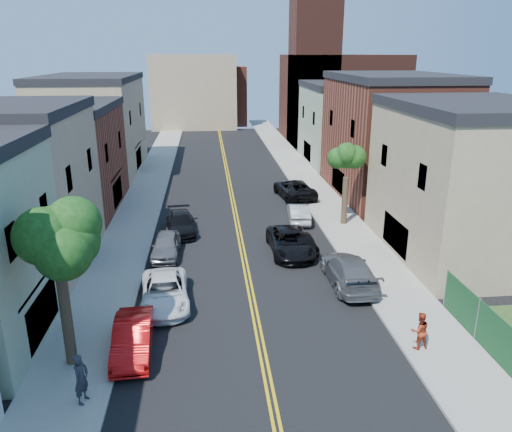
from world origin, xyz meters
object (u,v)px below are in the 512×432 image
object	(u,v)px
black_car_right	(301,241)
silver_car_right	(299,213)
pedestrian_left	(81,379)
pedestrian_right	(420,331)
white_pickup	(165,292)
dark_car_right_far	(294,189)
black_car_left	(180,223)
grey_car_right	(349,271)
black_suv_lane	(290,242)
red_sedan	(133,338)
grey_car_left	(166,246)

from	to	relation	value
black_car_right	silver_car_right	size ratio (longest dim) A/B	0.92
pedestrian_left	pedestrian_right	size ratio (longest dim) A/B	1.16
white_pickup	pedestrian_right	size ratio (longest dim) A/B	3.04
silver_car_right	dark_car_right_far	xyz separation A→B (m)	(0.81, 6.50, 0.11)
pedestrian_right	silver_car_right	bearing A→B (deg)	-89.59
dark_car_right_far	black_car_left	bearing A→B (deg)	32.29
grey_car_right	silver_car_right	bearing A→B (deg)	-86.04
black_car_right	black_suv_lane	world-z (taller)	black_suv_lane
dark_car_right_far	pedestrian_right	bearing A→B (deg)	85.09
pedestrian_left	dark_car_right_far	bearing A→B (deg)	-6.86
pedestrian_right	black_car_left	bearing A→B (deg)	-61.93
black_car_right	silver_car_right	bearing A→B (deg)	-104.23
black_car_right	grey_car_right	bearing A→B (deg)	102.78
black_car_left	black_car_right	world-z (taller)	black_car_left
black_car_left	dark_car_right_far	bearing A→B (deg)	34.28
grey_car_right	silver_car_right	distance (m)	10.96
grey_car_right	silver_car_right	size ratio (longest dim) A/B	1.34
grey_car_right	black_suv_lane	xyz separation A→B (m)	(-2.50, 4.76, -0.07)
black_suv_lane	dark_car_right_far	bearing A→B (deg)	77.45
red_sedan	black_car_left	distance (m)	14.96
red_sedan	grey_car_right	distance (m)	12.33
grey_car_right	black_car_right	distance (m)	5.45
pedestrian_left	grey_car_left	bearing A→B (deg)	10.13
red_sedan	grey_car_left	distance (m)	10.64
black_car_right	pedestrian_right	distance (m)	12.19
grey_car_left	pedestrian_right	world-z (taller)	pedestrian_right
red_sedan	grey_car_right	world-z (taller)	grey_car_right
black_suv_lane	pedestrian_right	distance (m)	12.00
grey_car_right	dark_car_right_far	world-z (taller)	grey_car_right
white_pickup	red_sedan	bearing A→B (deg)	-108.57
red_sedan	pedestrian_right	size ratio (longest dim) A/B	2.65
silver_car_right	black_suv_lane	distance (m)	6.41
dark_car_right_far	grey_car_right	bearing A→B (deg)	82.24
white_pickup	silver_car_right	world-z (taller)	white_pickup
red_sedan	white_pickup	world-z (taller)	red_sedan
black_car_right	silver_car_right	xyz separation A→B (m)	(0.89, 5.75, 0.03)
silver_car_right	pedestrian_left	bearing A→B (deg)	64.53
dark_car_right_far	black_suv_lane	xyz separation A→B (m)	(-2.50, -12.67, -0.06)
silver_car_right	black_suv_lane	bearing A→B (deg)	79.59
white_pickup	pedestrian_right	bearing A→B (deg)	-30.07
grey_car_left	pedestrian_left	size ratio (longest dim) A/B	2.14
black_suv_lane	black_car_right	bearing A→B (deg)	26.45
black_car_right	pedestrian_left	world-z (taller)	pedestrian_left
black_car_right	dark_car_right_far	bearing A→B (deg)	-103.29
white_pickup	grey_car_right	bearing A→B (deg)	3.09
red_sedan	black_car_left	bearing A→B (deg)	81.86
silver_car_right	pedestrian_left	distance (m)	22.86
silver_car_right	pedestrian_right	bearing A→B (deg)	101.43
white_pickup	pedestrian_left	size ratio (longest dim) A/B	2.62
white_pickup	grey_car_left	distance (m)	6.43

